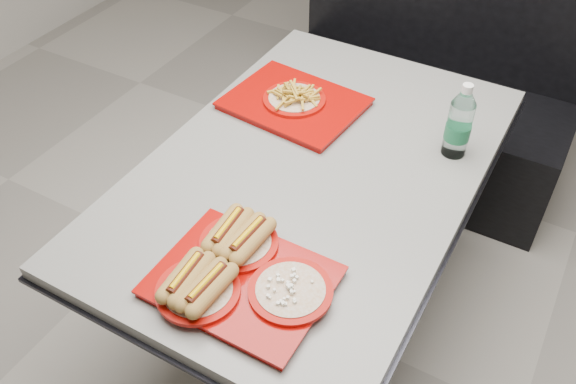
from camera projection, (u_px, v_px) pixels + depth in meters
The scene contains 6 objects.
ground at pixel (307, 318), 2.29m from camera, with size 6.00×6.00×0.00m, color gray.
diner_table at pixel (311, 206), 1.90m from camera, with size 0.92×1.42×0.75m.
booth_bench at pixel (424, 88), 2.72m from camera, with size 1.30×0.57×1.35m.
tray_near at pixel (237, 272), 1.45m from camera, with size 0.42×0.37×0.09m.
tray_far at pixel (294, 101), 1.99m from camera, with size 0.45×0.37×0.08m.
water_bottle at pixel (459, 125), 1.76m from camera, with size 0.08×0.08×0.24m.
Camera 1 is at (0.61, -1.22, 1.90)m, focal length 38.00 mm.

